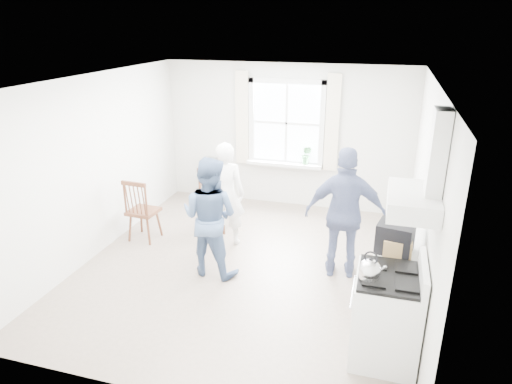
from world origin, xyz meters
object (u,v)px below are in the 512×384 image
stereo_stack (395,237)px  windsor_chair_a (213,193)px  person_left (225,194)px  person_right (345,214)px  windsor_chair_b (138,204)px  gas_stove (386,315)px  low_cabinet (394,283)px  person_mid (210,217)px

stereo_stack → windsor_chair_a: size_ratio=0.39×
person_left → person_right: size_ratio=0.90×
windsor_chair_b → person_left: bearing=14.5°
stereo_stack → person_left: bearing=151.0°
gas_stove → person_left: person_left is taller
gas_stove → low_cabinet: (0.07, 0.70, -0.03)m
gas_stove → person_left: (-2.43, 1.98, 0.33)m
gas_stove → low_cabinet: bearing=84.3°
gas_stove → windsor_chair_a: gas_stove is taller
stereo_stack → windsor_chair_a: stereo_stack is taller
low_cabinet → stereo_stack: (-0.05, -0.08, 0.62)m
person_right → windsor_chair_b: bearing=-9.3°
person_mid → person_right: bearing=-158.9°
gas_stove → low_cabinet: 0.70m
stereo_stack → person_mid: (-2.35, 0.47, -0.24)m
gas_stove → person_mid: (-2.33, 1.09, 0.34)m
windsor_chair_a → windsor_chair_b: bearing=-144.8°
stereo_stack → low_cabinet: bearing=59.7°
windsor_chair_b → person_right: bearing=-2.3°
gas_stove → person_right: bearing=111.3°
person_right → stereo_stack: bearing=117.4°
low_cabinet → person_right: size_ratio=0.50×
person_left → person_mid: person_mid is taller
low_cabinet → windsor_chair_a: size_ratio=0.81×
stereo_stack → windsor_chair_a: bearing=148.6°
low_cabinet → stereo_stack: stereo_stack is taller
stereo_stack → windsor_chair_b: stereo_stack is taller
gas_stove → windsor_chair_a: 3.62m
windsor_chair_b → person_left: (1.30, 0.34, 0.18)m
windsor_chair_b → person_mid: (1.40, -0.55, 0.20)m
windsor_chair_a → stereo_stack: bearing=-31.4°
gas_stove → person_right: size_ratio=0.62×
low_cabinet → windsor_chair_a: windsor_chair_a is taller
stereo_stack → windsor_chair_b: (-3.75, 1.02, -0.44)m
person_left → person_right: bearing=155.0°
person_left → person_mid: bearing=85.4°
gas_stove → person_right: (-0.59, 1.52, 0.41)m
low_cabinet → person_left: size_ratio=0.55×
low_cabinet → person_mid: size_ratio=0.55×
stereo_stack → person_right: 1.10m
person_left → windsor_chair_b: bearing=3.6°
person_mid → person_right: (1.74, 0.43, 0.07)m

